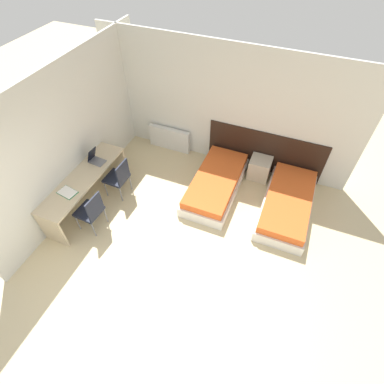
{
  "coord_description": "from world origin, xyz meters",
  "views": [
    {
      "loc": [
        1.46,
        -1.44,
        4.76
      ],
      "look_at": [
        0.0,
        2.13,
        0.55
      ],
      "focal_mm": 28.0,
      "sensor_mm": 36.0,
      "label": 1
    }
  ],
  "objects": [
    {
      "name": "ground_plane",
      "position": [
        0.0,
        0.0,
        0.0
      ],
      "size": [
        20.0,
        20.0,
        0.0
      ],
      "primitive_type": "plane",
      "color": "beige"
    },
    {
      "name": "bed_near_window",
      "position": [
        0.25,
        2.85,
        0.19
      ],
      "size": [
        0.93,
        1.96,
        0.4
      ],
      "color": "silver",
      "rests_on": "ground_plane"
    },
    {
      "name": "chair_near_notebook",
      "position": [
        -1.56,
        1.06,
        0.5
      ],
      "size": [
        0.46,
        0.46,
        0.89
      ],
      "rotation": [
        0.0,
        0.0,
        -0.06
      ],
      "color": "black",
      "rests_on": "ground_plane"
    },
    {
      "name": "chair_near_laptop",
      "position": [
        -1.56,
        2.0,
        0.5
      ],
      "size": [
        0.44,
        0.44,
        0.89
      ],
      "rotation": [
        0.0,
        0.0,
        -0.03
      ],
      "color": "black",
      "rests_on": "ground_plane"
    },
    {
      "name": "headboard_panel",
      "position": [
        1.01,
        3.87,
        0.51
      ],
      "size": [
        2.53,
        0.03,
        1.02
      ],
      "color": "black",
      "rests_on": "ground_plane"
    },
    {
      "name": "desk",
      "position": [
        -2.03,
        1.53,
        0.58
      ],
      "size": [
        0.57,
        2.13,
        0.73
      ],
      "color": "#C6B28E",
      "rests_on": "ground_plane"
    },
    {
      "name": "radiator",
      "position": [
        -1.26,
        3.78,
        0.28
      ],
      "size": [
        1.03,
        0.12,
        0.57
      ],
      "color": "silver",
      "rests_on": "ground_plane"
    },
    {
      "name": "bed_near_door",
      "position": [
        1.76,
        2.85,
        0.19
      ],
      "size": [
        0.93,
        1.96,
        0.4
      ],
      "color": "silver",
      "rests_on": "ground_plane"
    },
    {
      "name": "open_notebook",
      "position": [
        -2.03,
        1.11,
        0.74
      ],
      "size": [
        0.37,
        0.28,
        0.02
      ],
      "rotation": [
        0.0,
        0.0,
        -0.16
      ],
      "color": "#236B3D",
      "rests_on": "desk"
    },
    {
      "name": "laptop",
      "position": [
        -2.04,
        2.02,
        0.8
      ],
      "size": [
        0.33,
        0.24,
        0.31
      ],
      "rotation": [
        0.0,
        0.0,
        -0.08
      ],
      "color": "slate",
      "rests_on": "desk"
    },
    {
      "name": "wall_left",
      "position": [
        -2.34,
        1.94,
        1.35
      ],
      "size": [
        0.05,
        4.88,
        2.7
      ],
      "color": "silver",
      "rests_on": "ground_plane"
    },
    {
      "name": "wall_back",
      "position": [
        0.0,
        3.9,
        1.35
      ],
      "size": [
        5.62,
        0.05,
        2.7
      ],
      "color": "silver",
      "rests_on": "ground_plane"
    },
    {
      "name": "nightstand",
      "position": [
        1.01,
        3.62,
        0.24
      ],
      "size": [
        0.45,
        0.43,
        0.49
      ],
      "color": "beige",
      "rests_on": "ground_plane"
    }
  ]
}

